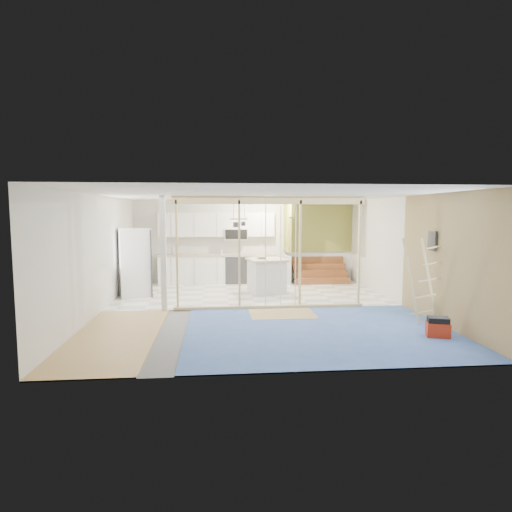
{
  "coord_description": "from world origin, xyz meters",
  "views": [
    {
      "loc": [
        -0.92,
        -9.65,
        2.21
      ],
      "look_at": [
        0.04,
        0.6,
        1.17
      ],
      "focal_mm": 30.0,
      "sensor_mm": 36.0,
      "label": 1
    }
  ],
  "objects": [
    {
      "name": "fridge",
      "position": [
        -3.07,
        1.8,
        0.9
      ],
      "size": [
        0.99,
        0.95,
        1.81
      ],
      "rotation": [
        0.0,
        0.0,
        0.31
      ],
      "color": "white",
      "rests_on": "room"
    },
    {
      "name": "base_cabinets",
      "position": [
        -1.61,
        3.36,
        0.47
      ],
      "size": [
        4.45,
        2.24,
        0.93
      ],
      "color": "white",
      "rests_on": "room"
    },
    {
      "name": "electrical_panel",
      "position": [
        3.43,
        -1.4,
        1.65
      ],
      "size": [
        0.04,
        0.3,
        0.4
      ],
      "primitive_type": "cube",
      "color": "#38383D",
      "rests_on": "room"
    },
    {
      "name": "room",
      "position": [
        0.0,
        0.0,
        1.3
      ],
      "size": [
        7.01,
        8.01,
        2.61
      ],
      "color": "slate",
      "rests_on": "ground"
    },
    {
      "name": "soap_bottle_b",
      "position": [
        -0.77,
        3.66,
        1.02
      ],
      "size": [
        0.09,
        0.09,
        0.17
      ],
      "primitive_type": "imported",
      "rotation": [
        0.0,
        0.0,
        0.17
      ],
      "color": "silver",
      "rests_on": "base_cabinets"
    },
    {
      "name": "soap_bottle_a",
      "position": [
        -2.26,
        3.64,
        1.07
      ],
      "size": [
        0.12,
        0.12,
        0.28
      ],
      "primitive_type": "imported",
      "rotation": [
        0.0,
        0.0,
        0.14
      ],
      "color": "#A5A7B8",
      "rests_on": "base_cabinets"
    },
    {
      "name": "ceiling_light",
      "position": [
        1.4,
        3.0,
        2.54
      ],
      "size": [
        0.32,
        0.32,
        0.08
      ],
      "primitive_type": "cylinder",
      "color": "#FFEABF",
      "rests_on": "room"
    },
    {
      "name": "pot_rack",
      "position": [
        -0.31,
        1.89,
        2.0
      ],
      "size": [
        0.52,
        0.52,
        0.72
      ],
      "color": "black",
      "rests_on": "room"
    },
    {
      "name": "green_partition",
      "position": [
        2.04,
        3.66,
        0.94
      ],
      "size": [
        2.25,
        1.51,
        2.6
      ],
      "color": "olive",
      "rests_on": "room"
    },
    {
      "name": "toolbox",
      "position": [
        3.0,
        -2.55,
        0.18
      ],
      "size": [
        0.46,
        0.4,
        0.37
      ],
      "rotation": [
        0.0,
        0.0,
        -0.31
      ],
      "color": "#A9260F",
      "rests_on": "room"
    },
    {
      "name": "island",
      "position": [
        0.45,
        1.93,
        0.48
      ],
      "size": [
        1.15,
        1.15,
        0.96
      ],
      "rotation": [
        0.0,
        0.0,
        0.2
      ],
      "color": "silver",
      "rests_on": "room"
    },
    {
      "name": "bowl",
      "position": [
        0.33,
        2.01,
        0.99
      ],
      "size": [
        0.36,
        0.36,
        0.07
      ],
      "primitive_type": "imported",
      "rotation": [
        0.0,
        0.0,
        0.27
      ],
      "color": "beige",
      "rests_on": "island"
    },
    {
      "name": "upper_cabinets",
      "position": [
        -0.84,
        3.82,
        1.82
      ],
      "size": [
        3.6,
        0.41,
        0.85
      ],
      "color": "white",
      "rests_on": "room"
    },
    {
      "name": "floor_overlays",
      "position": [
        0.07,
        0.06,
        0.01
      ],
      "size": [
        7.0,
        8.0,
        0.03
      ],
      "color": "white",
      "rests_on": "room"
    },
    {
      "name": "sheathing_panel",
      "position": [
        3.48,
        -2.0,
        1.3
      ],
      "size": [
        0.02,
        4.0,
        2.6
      ],
      "primitive_type": "cube",
      "color": "#9D8955",
      "rests_on": "room"
    },
    {
      "name": "ladder",
      "position": [
        3.14,
        -1.64,
        0.88
      ],
      "size": [
        0.92,
        0.12,
        1.71
      ],
      "rotation": [
        0.0,
        0.0,
        -0.2
      ],
      "color": "tan",
      "rests_on": "room"
    },
    {
      "name": "stud_frame",
      "position": [
        -0.27,
        -0.0,
        1.61
      ],
      "size": [
        4.66,
        0.14,
        2.6
      ],
      "color": "#D8C184",
      "rests_on": "room"
    }
  ]
}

